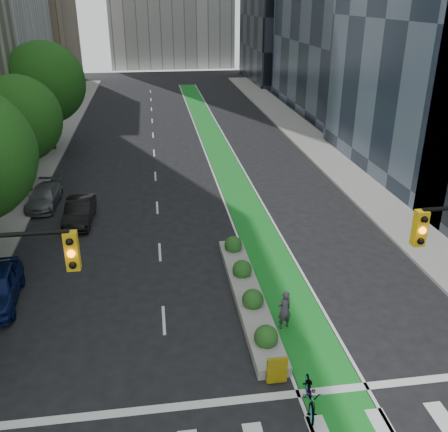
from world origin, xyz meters
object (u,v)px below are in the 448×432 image
object	(u,v)px
cyclist	(284,310)
parked_car_left_far	(44,197)
parked_car_left_mid	(79,211)
bicycle	(310,394)
median_planter	(248,292)

from	to	relation	value
cyclist	parked_car_left_far	distance (m)	18.65
cyclist	parked_car_left_mid	bearing A→B (deg)	-71.75
bicycle	cyclist	bearing A→B (deg)	97.81
median_planter	parked_car_left_far	size ratio (longest dim) A/B	2.41
parked_car_left_far	parked_car_left_mid	bearing A→B (deg)	-46.54
bicycle	parked_car_left_mid	world-z (taller)	parked_car_left_mid
bicycle	parked_car_left_mid	size ratio (longest dim) A/B	0.47
cyclist	parked_car_left_mid	world-z (taller)	cyclist
median_planter	cyclist	world-z (taller)	cyclist
parked_car_left_mid	parked_car_left_far	distance (m)	3.81
median_planter	parked_car_left_mid	bearing A→B (deg)	131.02
parked_car_left_far	median_planter	bearing A→B (deg)	-46.57
median_planter	cyclist	size ratio (longest dim) A/B	6.10
median_planter	parked_car_left_mid	distance (m)	12.50
cyclist	parked_car_left_mid	size ratio (longest dim) A/B	0.40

